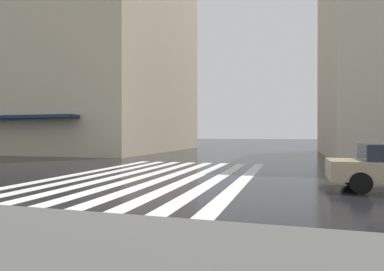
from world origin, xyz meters
name	(u,v)px	position (x,y,z in m)	size (l,w,h in m)	color
ground_plane	(138,193)	(0.00, 0.00, 0.00)	(220.00, 220.00, 0.00)	black
zebra_crossing	(159,176)	(4.00, 0.94, 0.00)	(13.00, 7.50, 0.01)	silver
haussmann_block_mid	(72,35)	(22.49, 18.49, 12.39)	(21.19, 22.59, 25.30)	beige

